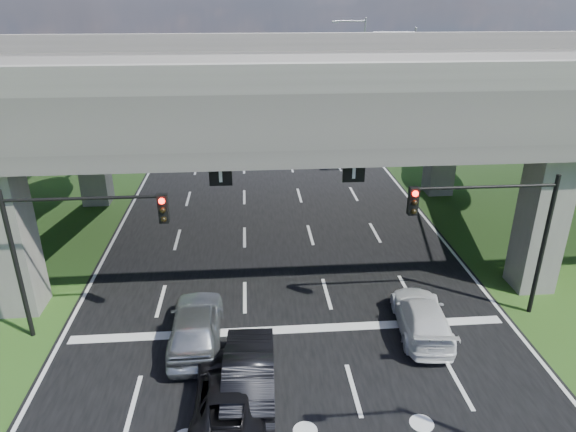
{
  "coord_description": "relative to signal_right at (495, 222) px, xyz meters",
  "views": [
    {
      "loc": [
        -1.45,
        -13.14,
        12.15
      ],
      "look_at": [
        0.27,
        8.27,
        2.83
      ],
      "focal_mm": 32.0,
      "sensor_mm": 36.0,
      "label": 1
    }
  ],
  "objects": [
    {
      "name": "ground",
      "position": [
        -7.82,
        -3.94,
        -4.19
      ],
      "size": [
        160.0,
        160.0,
        0.0
      ],
      "primitive_type": "plane",
      "color": "#294516",
      "rests_on": "ground"
    },
    {
      "name": "road",
      "position": [
        -7.82,
        6.06,
        -4.17
      ],
      "size": [
        18.0,
        120.0,
        0.03
      ],
      "primitive_type": "cube",
      "color": "black",
      "rests_on": "ground"
    },
    {
      "name": "overpass",
      "position": [
        -7.82,
        8.06,
        3.73
      ],
      "size": [
        80.0,
        15.0,
        10.0
      ],
      "color": "#3E3B38",
      "rests_on": "ground"
    },
    {
      "name": "signal_right",
      "position": [
        0.0,
        0.0,
        0.0
      ],
      "size": [
        5.76,
        0.54,
        6.0
      ],
      "color": "black",
      "rests_on": "ground"
    },
    {
      "name": "signal_left",
      "position": [
        -15.65,
        0.0,
        0.0
      ],
      "size": [
        5.76,
        0.54,
        6.0
      ],
      "color": "black",
      "rests_on": "ground"
    },
    {
      "name": "streetlight_far",
      "position": [
        2.27,
        20.06,
        1.66
      ],
      "size": [
        3.38,
        0.25,
        10.0
      ],
      "color": "gray",
      "rests_on": "ground"
    },
    {
      "name": "streetlight_beyond",
      "position": [
        2.27,
        36.06,
        1.66
      ],
      "size": [
        3.38,
        0.25,
        10.0
      ],
      "color": "gray",
      "rests_on": "ground"
    },
    {
      "name": "tree_left_near",
      "position": [
        -21.78,
        22.06,
        0.63
      ],
      "size": [
        4.5,
        4.5,
        7.8
      ],
      "color": "black",
      "rests_on": "ground"
    },
    {
      "name": "tree_left_mid",
      "position": [
        -24.78,
        30.06,
        -0.01
      ],
      "size": [
        3.91,
        3.9,
        6.76
      ],
      "color": "black",
      "rests_on": "ground"
    },
    {
      "name": "tree_left_far",
      "position": [
        -20.78,
        38.06,
        0.95
      ],
      "size": [
        4.8,
        4.8,
        8.32
      ],
      "color": "black",
      "rests_on": "ground"
    },
    {
      "name": "tree_right_near",
      "position": [
        5.22,
        24.06,
        0.31
      ],
      "size": [
        4.2,
        4.2,
        7.28
      ],
      "color": "black",
      "rests_on": "ground"
    },
    {
      "name": "tree_right_mid",
      "position": [
        8.22,
        32.06,
        -0.01
      ],
      "size": [
        3.91,
        3.9,
        6.76
      ],
      "color": "black",
      "rests_on": "ground"
    },
    {
      "name": "tree_right_far",
      "position": [
        4.22,
        40.06,
        0.63
      ],
      "size": [
        4.5,
        4.5,
        7.8
      ],
      "color": "black",
      "rests_on": "ground"
    },
    {
      "name": "car_silver",
      "position": [
        -11.42,
        -0.98,
        -3.34
      ],
      "size": [
        1.94,
        4.78,
        1.63
      ],
      "primitive_type": "imported",
      "rotation": [
        0.0,
        0.0,
        3.15
      ],
      "color": "#B6B9BE",
      "rests_on": "road"
    },
    {
      "name": "car_dark",
      "position": [
        -9.47,
        -3.65,
        -3.39
      ],
      "size": [
        1.77,
        4.72,
        1.54
      ],
      "primitive_type": "imported",
      "rotation": [
        0.0,
        0.0,
        3.11
      ],
      "color": "black",
      "rests_on": "road"
    },
    {
      "name": "car_white",
      "position": [
        -2.79,
        -0.94,
        -3.49
      ],
      "size": [
        2.32,
        4.73,
        1.32
      ],
      "primitive_type": "imported",
      "rotation": [
        0.0,
        0.0,
        3.04
      ],
      "color": "silver",
      "rests_on": "road"
    },
    {
      "name": "car_trailing",
      "position": [
        -10.09,
        -4.5,
        -3.49
      ],
      "size": [
        2.33,
        4.86,
        1.33
      ],
      "primitive_type": "imported",
      "rotation": [
        0.0,
        0.0,
        3.12
      ],
      "color": "black",
      "rests_on": "road"
    }
  ]
}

